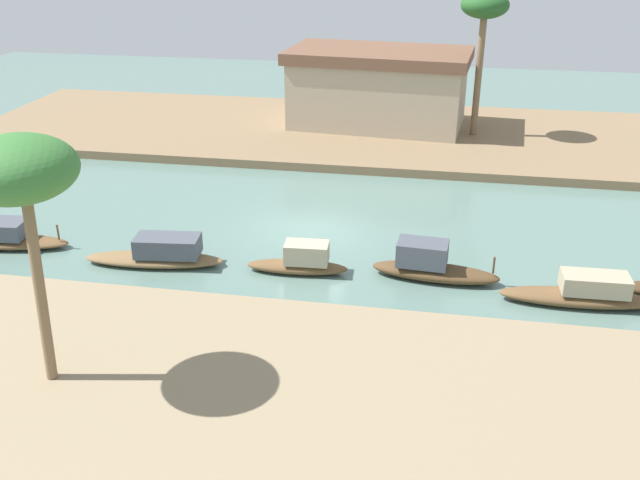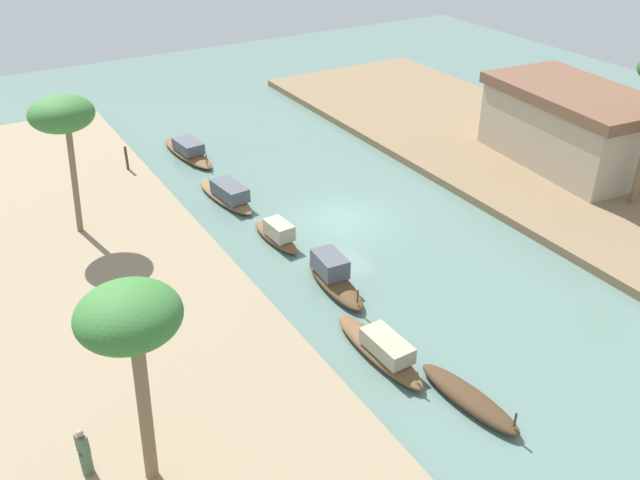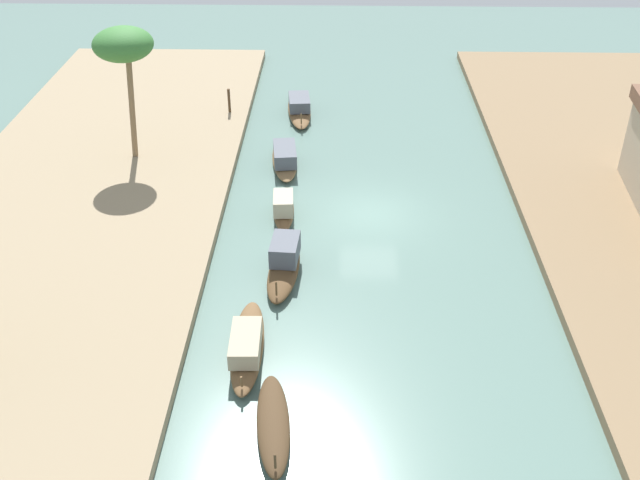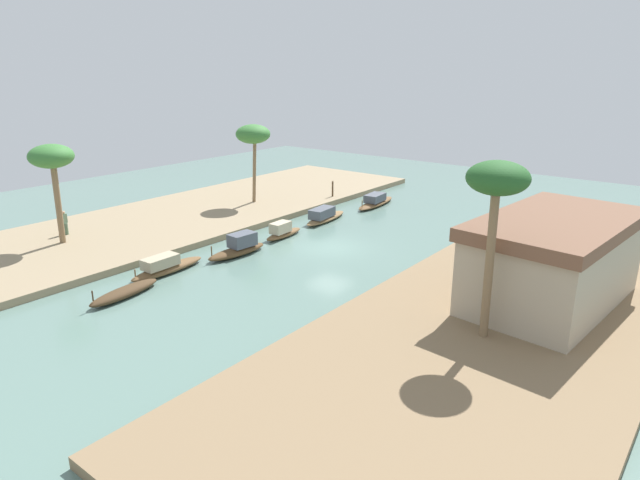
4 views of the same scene
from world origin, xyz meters
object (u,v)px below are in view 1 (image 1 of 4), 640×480
(sampan_downstream_large, at_px, (583,293))
(palm_tree_left_near, at_px, (18,173))
(sampan_with_red_awning, at_px, (431,266))
(palm_tree_right_tall, at_px, (484,12))
(riverside_building, at_px, (378,87))
(sampan_foreground, at_px, (160,254))
(sampan_upstream_small, at_px, (301,261))

(sampan_downstream_large, relative_size, palm_tree_left_near, 0.77)
(sampan_with_red_awning, xyz_separation_m, palm_tree_right_tall, (1.64, 15.71, 6.03))
(palm_tree_right_tall, xyz_separation_m, riverside_building, (-5.09, 1.03, -4.07))
(sampan_with_red_awning, relative_size, palm_tree_left_near, 0.68)
(sampan_downstream_large, bearing_deg, sampan_foreground, 177.02)
(sampan_with_red_awning, bearing_deg, riverside_building, 105.75)
(palm_tree_right_tall, bearing_deg, sampan_foreground, -123.16)
(sampan_downstream_large, bearing_deg, palm_tree_left_near, -155.71)
(riverside_building, bearing_deg, sampan_with_red_awning, -73.12)
(sampan_with_red_awning, xyz_separation_m, palm_tree_left_near, (-8.97, -7.46, 5.19))
(palm_tree_left_near, bearing_deg, sampan_downstream_large, 25.89)
(sampan_foreground, bearing_deg, palm_tree_left_near, -95.84)
(sampan_with_red_awning, distance_m, riverside_building, 17.21)
(sampan_foreground, distance_m, sampan_with_red_awning, 9.02)
(sampan_upstream_small, distance_m, palm_tree_right_tall, 18.10)
(riverside_building, bearing_deg, sampan_downstream_large, -60.31)
(palm_tree_left_near, relative_size, palm_tree_right_tall, 0.86)
(palm_tree_right_tall, relative_size, riverside_building, 0.72)
(sampan_foreground, xyz_separation_m, palm_tree_left_near, (0.03, -6.90, 5.26))
(sampan_downstream_large, height_order, palm_tree_left_near, palm_tree_left_near)
(sampan_foreground, bearing_deg, sampan_with_red_awning, -2.50)
(sampan_upstream_small, distance_m, riverside_building, 17.18)
(sampan_upstream_small, bearing_deg, palm_tree_right_tall, 66.61)
(sampan_foreground, height_order, riverside_building, riverside_building)
(sampan_upstream_small, height_order, sampan_with_red_awning, sampan_with_red_awning)
(sampan_upstream_small, xyz_separation_m, palm_tree_right_tall, (5.84, 16.02, 6.09))
(sampan_downstream_large, bearing_deg, sampan_upstream_small, 174.56)
(sampan_upstream_small, xyz_separation_m, sampan_downstream_large, (8.78, -0.59, -0.02))
(sampan_downstream_large, height_order, palm_tree_right_tall, palm_tree_right_tall)
(sampan_upstream_small, relative_size, palm_tree_right_tall, 0.48)
(sampan_with_red_awning, height_order, palm_tree_left_near, palm_tree_left_near)
(sampan_upstream_small, height_order, palm_tree_right_tall, palm_tree_right_tall)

